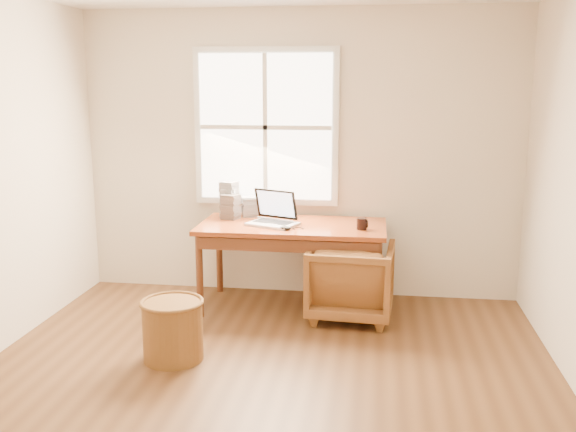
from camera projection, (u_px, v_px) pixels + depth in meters
name	position (u px, v px, depth m)	size (l,w,h in m)	color
room_shell	(252.00, 190.00, 3.82)	(4.04, 4.54, 2.64)	brown
desk	(292.00, 226.00, 5.53)	(1.60, 0.80, 0.04)	brown
armchair	(351.00, 280.00, 5.37)	(0.69, 0.71, 0.64)	brown
wicker_stool	(173.00, 331.00, 4.56)	(0.43, 0.43, 0.43)	brown
laptop	(273.00, 206.00, 5.45)	(0.44, 0.46, 0.33)	silver
mouse	(285.00, 228.00, 5.29)	(0.10, 0.06, 0.03)	black
coffee_mug	(362.00, 224.00, 5.31)	(0.08, 0.08, 0.09)	black
cd_stack_a	(230.00, 203.00, 5.81)	(0.13, 0.12, 0.26)	silver
cd_stack_b	(230.00, 206.00, 5.72)	(0.14, 0.13, 0.22)	#28292E
cd_stack_c	(230.00, 199.00, 5.80)	(0.14, 0.12, 0.32)	#A9ABB7
cd_stack_d	(250.00, 207.00, 5.83)	(0.14, 0.13, 0.18)	#B4B9C0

